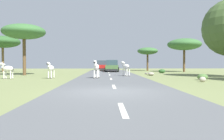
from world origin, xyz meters
TOP-DOWN VIEW (x-y plane):
  - ground_plane at (0.00, 0.00)m, footprint 90.00×90.00m
  - road at (0.23, 0.00)m, footprint 6.00×64.00m
  - lane_markings at (0.23, -1.00)m, footprint 0.16×56.00m
  - zebra_0 at (-1.00, 8.97)m, footprint 0.57×1.64m
  - zebra_1 at (1.80, 12.12)m, footprint 0.96×1.48m
  - zebra_2 at (-8.39, 8.82)m, footprint 1.47×0.65m
  - zebra_3 at (-4.92, 9.34)m, footprint 0.52×1.54m
  - car_0 at (0.84, 23.59)m, footprint 2.27×4.46m
  - car_1 at (-0.81, 28.75)m, footprint 2.06×4.36m
  - tree_2 at (7.10, 28.49)m, footprint 3.51×3.51m
  - tree_3 at (-9.10, 14.80)m, footprint 4.62×4.62m
  - tree_5 at (-15.64, 24.18)m, footprint 5.08×5.08m
  - tree_6 at (11.66, 23.36)m, footprint 5.00×5.00m
  - bush_0 at (7.36, 7.15)m, footprint 0.82×0.74m
  - bush_1 at (7.27, 19.31)m, footprint 0.88×0.79m
  - rock_0 at (4.65, 16.32)m, footprint 0.40×0.44m
  - rock_2 at (4.63, 13.55)m, footprint 0.67×0.58m
  - rock_3 at (6.60, 5.43)m, footprint 0.47×0.36m

SIDE VIEW (x-z plane):
  - ground_plane at x=0.00m, z-range 0.00..0.00m
  - road at x=0.23m, z-range 0.00..0.05m
  - lane_markings at x=0.23m, z-range 0.05..0.06m
  - rock_0 at x=4.65m, z-range 0.00..0.20m
  - rock_2 at x=4.63m, z-range 0.00..0.36m
  - rock_3 at x=6.60m, z-range 0.00..0.37m
  - bush_0 at x=7.36m, z-range 0.00..0.49m
  - bush_1 at x=7.27m, z-range 0.00..0.53m
  - zebra_2 at x=-8.39m, z-range 0.14..1.56m
  - car_0 at x=0.84m, z-range -0.02..1.72m
  - car_1 at x=-0.81m, z-range -0.02..1.72m
  - zebra_3 at x=-4.92m, z-range 0.14..1.59m
  - zebra_1 at x=1.80m, z-range 0.20..1.70m
  - zebra_0 at x=-1.00m, z-range 0.20..1.75m
  - tree_2 at x=7.10m, z-range 1.37..5.40m
  - tree_6 at x=11.66m, z-range 1.62..6.64m
  - tree_5 at x=-15.64m, z-range 1.79..7.21m
  - tree_3 at x=-9.10m, z-range 1.94..7.50m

